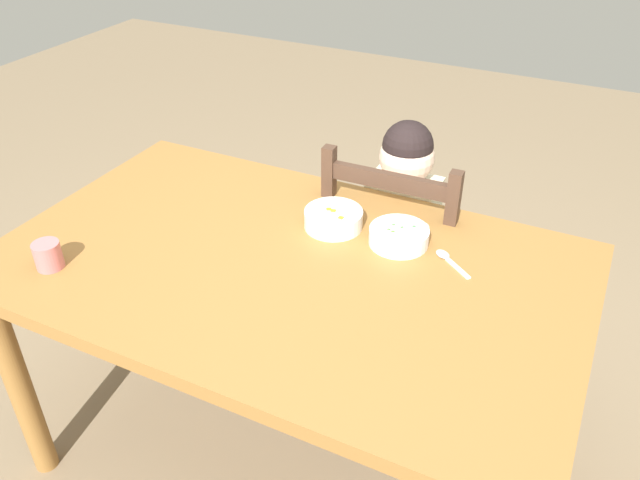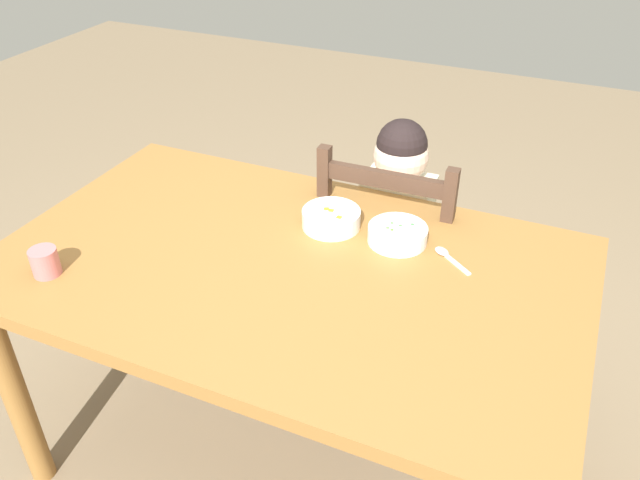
{
  "view_description": "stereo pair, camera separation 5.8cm",
  "coord_description": "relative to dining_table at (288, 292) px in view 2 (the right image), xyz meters",
  "views": [
    {
      "loc": [
        0.68,
        -1.18,
        1.73
      ],
      "look_at": [
        0.07,
        0.06,
        0.81
      ],
      "focal_mm": 35.94,
      "sensor_mm": 36.0,
      "label": 1
    },
    {
      "loc": [
        0.62,
        -1.2,
        1.73
      ],
      "look_at": [
        0.07,
        0.06,
        0.81
      ],
      "focal_mm": 35.94,
      "sensor_mm": 36.0,
      "label": 2
    }
  ],
  "objects": [
    {
      "name": "dining_chair",
      "position": [
        0.14,
        0.51,
        -0.21
      ],
      "size": [
        0.43,
        0.43,
        0.92
      ],
      "color": "#483124",
      "rests_on": "ground"
    },
    {
      "name": "dining_table",
      "position": [
        0.0,
        0.0,
        0.0
      ],
      "size": [
        1.52,
        0.92,
        0.76
      ],
      "color": "olive",
      "rests_on": "ground"
    },
    {
      "name": "bowl_of_peas",
      "position": [
        0.23,
        0.21,
        0.12
      ],
      "size": [
        0.16,
        0.16,
        0.05
      ],
      "color": "white",
      "rests_on": "dining_table"
    },
    {
      "name": "child_figure",
      "position": [
        0.13,
        0.5,
        -0.02
      ],
      "size": [
        0.32,
        0.31,
        0.98
      ],
      "color": "beige",
      "rests_on": "ground"
    },
    {
      "name": "drinking_cup",
      "position": [
        -0.53,
        -0.29,
        0.13
      ],
      "size": [
        0.07,
        0.07,
        0.07
      ],
      "primitive_type": "cylinder",
      "color": "#CE6F71",
      "rests_on": "dining_table"
    },
    {
      "name": "ground_plane",
      "position": [
        0.0,
        0.0,
        -0.67
      ],
      "size": [
        8.0,
        8.0,
        0.0
      ],
      "primitive_type": "plane",
      "color": "#816D52"
    },
    {
      "name": "bowl_of_carrots",
      "position": [
        0.04,
        0.21,
        0.12
      ],
      "size": [
        0.16,
        0.16,
        0.05
      ],
      "color": "white",
      "rests_on": "dining_table"
    },
    {
      "name": "spoon",
      "position": [
        0.37,
        0.19,
        0.1
      ],
      "size": [
        0.12,
        0.1,
        0.01
      ],
      "color": "silver",
      "rests_on": "dining_table"
    }
  ]
}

